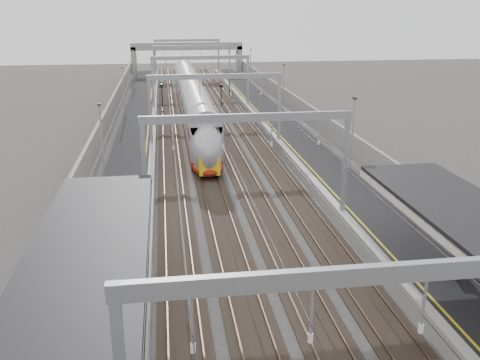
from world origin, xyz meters
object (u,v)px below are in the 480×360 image
object	(u,v)px
bench	(457,264)
signal_green	(162,90)
overbridge	(187,51)
train	(193,106)

from	to	relation	value
bench	signal_green	size ratio (longest dim) A/B	0.56
overbridge	train	xyz separation A→B (m)	(-1.50, -44.58, -3.18)
overbridge	bench	world-z (taller)	overbridge
train	bench	size ratio (longest dim) A/B	25.56
train	overbridge	bearing A→B (deg)	88.07
bench	train	bearing A→B (deg)	103.90
overbridge	bench	distance (m)	87.84
train	signal_green	distance (m)	13.12
signal_green	train	bearing A→B (deg)	-73.61
overbridge	signal_green	size ratio (longest dim) A/B	6.33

